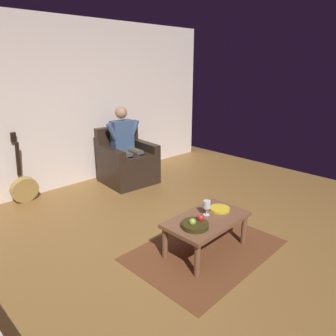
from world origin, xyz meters
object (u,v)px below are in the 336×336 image
at_px(wine_glass_near, 207,205).
at_px(fruit_bowl, 195,224).
at_px(decorative_dish, 220,209).
at_px(guitar, 24,187).
at_px(person_seated, 126,143).
at_px(coffee_table, 207,223).
at_px(armchair, 127,163).

height_order(wine_glass_near, fruit_bowl, wine_glass_near).
bearing_deg(decorative_dish, fruit_bowl, 7.86).
relative_size(guitar, fruit_bowl, 3.78).
distance_m(person_seated, decorative_dish, 2.34).
relative_size(coffee_table, wine_glass_near, 5.62).
distance_m(coffee_table, decorative_dish, 0.27).
bearing_deg(coffee_table, guitar, -71.18).
xyz_separation_m(fruit_bowl, decorative_dish, (-0.49, -0.07, -0.02)).
height_order(coffee_table, fruit_bowl, fruit_bowl).
height_order(armchair, coffee_table, armchair).
distance_m(fruit_bowl, decorative_dish, 0.50).
bearing_deg(wine_glass_near, person_seated, -105.59).
distance_m(coffee_table, fruit_bowl, 0.26).
bearing_deg(fruit_bowl, wine_glass_near, -162.13).
xyz_separation_m(armchair, guitar, (1.60, -0.38, -0.10)).
distance_m(wine_glass_near, fruit_bowl, 0.32).
bearing_deg(wine_glass_near, coffee_table, 42.29).
distance_m(coffee_table, guitar, 2.83).
xyz_separation_m(person_seated, wine_glass_near, (0.63, 2.26, -0.19)).
relative_size(person_seated, decorative_dish, 5.59).
height_order(fruit_bowl, decorative_dish, fruit_bowl).
relative_size(wine_glass_near, fruit_bowl, 0.60).
bearing_deg(person_seated, decorative_dish, 83.94).
relative_size(armchair, guitar, 0.90).
bearing_deg(decorative_dish, guitar, -66.18).
xyz_separation_m(armchair, person_seated, (-0.00, -0.01, 0.36)).
xyz_separation_m(person_seated, decorative_dish, (0.43, 2.28, -0.29)).
distance_m(person_seated, fruit_bowl, 2.54).
bearing_deg(wine_glass_near, fruit_bowl, 17.87).
height_order(guitar, fruit_bowl, guitar).
bearing_deg(armchair, fruit_bowl, 73.06).
bearing_deg(decorative_dish, armchair, -100.66).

